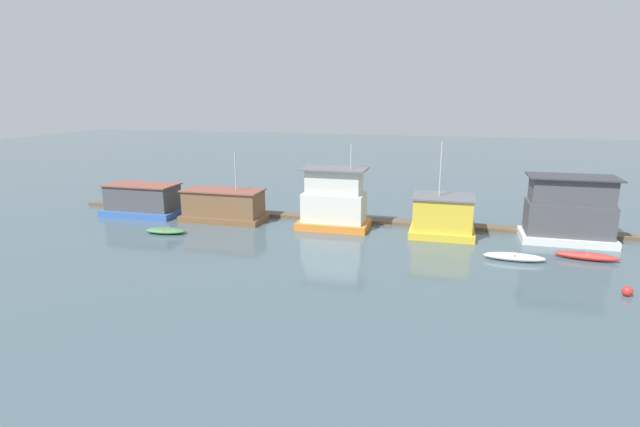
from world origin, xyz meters
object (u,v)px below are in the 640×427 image
houseboat_yellow (443,216)px  dinghy_red (586,256)px  houseboat_white (569,212)px  dinghy_green (166,231)px  houseboat_orange (334,202)px  dinghy_white (514,257)px  houseboat_brown (224,206)px  houseboat_blue (143,200)px  buoy_red (627,291)px

houseboat_yellow → dinghy_red: bearing=-20.5°
houseboat_white → dinghy_green: bearing=-169.4°
dinghy_green → houseboat_yellow: bearing=13.2°
houseboat_orange → dinghy_green: size_ratio=2.03×
dinghy_white → dinghy_red: (4.88, 1.51, -0.00)m
houseboat_white → dinghy_red: 4.94m
houseboat_brown → houseboat_yellow: 19.29m
houseboat_yellow → dinghy_white: (4.99, -5.20, -1.32)m
houseboat_white → houseboat_brown: bearing=-178.7°
houseboat_blue → buoy_red: size_ratio=12.28×
houseboat_blue → houseboat_yellow: size_ratio=0.95×
houseboat_white → buoy_red: bearing=-84.0°
dinghy_green → dinghy_red: 31.95m
houseboat_brown → dinghy_white: 24.87m
houseboat_brown → buoy_red: bearing=-18.9°
dinghy_red → buoy_red: (0.66, -6.43, 0.02)m
dinghy_green → dinghy_red: bearing=2.6°
dinghy_red → houseboat_yellow: bearing=159.5°
houseboat_brown → dinghy_white: houseboat_brown is taller
houseboat_orange → buoy_red: (19.58, -10.26, -1.98)m
houseboat_brown → houseboat_yellow: houseboat_yellow is taller
houseboat_blue → houseboat_brown: size_ratio=0.96×
dinghy_green → dinghy_white: bearing=-0.1°
buoy_red → dinghy_white: bearing=138.4°
dinghy_green → buoy_red: (32.58, -4.96, 0.06)m
dinghy_white → buoy_red: buoy_red is taller
houseboat_yellow → dinghy_white: bearing=-46.2°
houseboat_white → dinghy_white: houseboat_white is taller
houseboat_brown → houseboat_blue: bearing=179.7°
dinghy_red → buoy_red: buoy_red is taller
houseboat_yellow → dinghy_red: 10.62m
houseboat_orange → houseboat_yellow: 9.07m
houseboat_yellow → buoy_red: bearing=-43.8°
houseboat_yellow → buoy_red: size_ratio=12.96×
houseboat_orange → houseboat_yellow: (9.04, -0.14, -0.68)m
houseboat_white → buoy_red: size_ratio=11.55×
houseboat_yellow → buoy_red: 14.67m
houseboat_yellow → buoy_red: (10.54, -10.12, -1.30)m
dinghy_green → dinghy_white: dinghy_white is taller
houseboat_orange → houseboat_blue: bearing=-180.0°
houseboat_blue → houseboat_yellow: houseboat_yellow is taller
houseboat_white → dinghy_white: (-4.41, -5.95, -2.13)m
houseboat_white → buoy_red: houseboat_white is taller
houseboat_blue → dinghy_white: houseboat_blue is taller
dinghy_white → houseboat_white: bearing=53.5°
houseboat_orange → dinghy_white: houseboat_orange is taller
houseboat_blue → buoy_red: bearing=-15.0°
houseboat_yellow → dinghy_green: size_ratio=2.13×
houseboat_brown → dinghy_white: (24.28, -5.29, -1.10)m
houseboat_white → dinghy_red: (0.48, -4.44, -2.13)m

